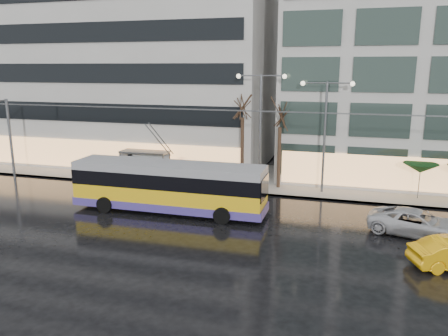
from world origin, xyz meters
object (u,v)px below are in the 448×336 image
at_px(bus_shelter, 142,158).
at_px(street_lamp_near, 261,115).
at_px(taxi_a, 119,191).
at_px(trolleybus, 169,188).

bearing_deg(bus_shelter, street_lamp_near, 0.63).
xyz_separation_m(street_lamp_near, taxi_a, (-9.39, -6.02, -5.25)).
distance_m(street_lamp_near, taxi_a, 12.33).
distance_m(bus_shelter, street_lamp_near, 11.14).
bearing_deg(taxi_a, street_lamp_near, 24.60).
height_order(trolleybus, street_lamp_near, street_lamp_near).
bearing_deg(street_lamp_near, trolleybus, -123.19).
relative_size(trolleybus, bus_shelter, 3.17).
bearing_deg(bus_shelter, taxi_a, -80.45).
relative_size(bus_shelter, taxi_a, 0.96).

